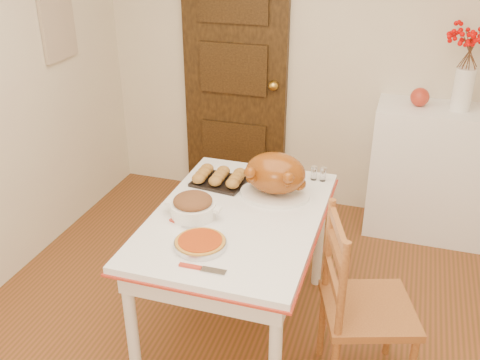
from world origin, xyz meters
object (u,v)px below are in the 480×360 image
(sideboard, at_px, (440,174))
(turkey_platter, at_px, (275,175))
(kitchen_table, at_px, (237,274))
(chair_oak, at_px, (369,305))
(pumpkin_pie, at_px, (200,242))

(sideboard, relative_size, turkey_platter, 2.49)
(kitchen_table, xyz_separation_m, turkey_platter, (0.14, 0.27, 0.51))
(chair_oak, bearing_deg, sideboard, -30.31)
(sideboard, bearing_deg, chair_oak, -101.93)
(sideboard, height_order, kitchen_table, sideboard)
(kitchen_table, height_order, chair_oak, chair_oak)
(turkey_platter, bearing_deg, pumpkin_pie, -103.53)
(sideboard, height_order, chair_oak, sideboard)
(chair_oak, height_order, turkey_platter, turkey_platter)
(kitchen_table, relative_size, turkey_platter, 3.27)
(kitchen_table, bearing_deg, turkey_platter, 62.80)
(chair_oak, height_order, pumpkin_pie, chair_oak)
(chair_oak, bearing_deg, kitchen_table, 58.01)
(turkey_platter, distance_m, pumpkin_pie, 0.66)
(kitchen_table, bearing_deg, chair_oak, -13.61)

